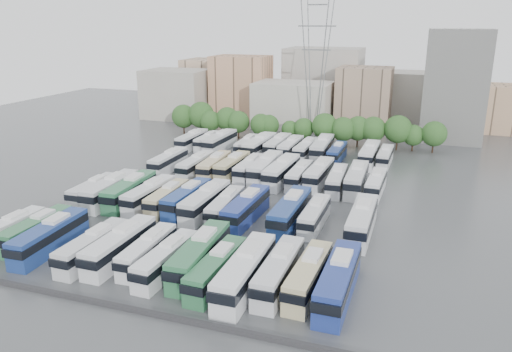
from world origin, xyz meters
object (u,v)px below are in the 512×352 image
(bus_r0_s1, at_px, (37,230))
(bus_r0_s9, at_px, (217,268))
(bus_r2_s10, at_px, (319,174))
(bus_r0_s8, at_px, (200,254))
(bus_r1_s3, at_px, (149,194))
(bus_r0_s6, at_px, (147,250))
(bus_r2_s4, at_px, (214,166))
(bus_r3_s10, at_px, (337,153))
(bus_r0_s2, at_px, (50,236))
(bus_r2_s7, at_px, (266,168))
(bus_r3_s4, at_px, (247,145))
(bus_r2_s11, at_px, (337,180))
(bus_r1_s2, at_px, (130,191))
(bus_r3_s0, at_px, (192,140))
(bus_r0_s0, at_px, (9,231))
(bus_r0_s11, at_px, (279,271))
(bus_r1_s11, at_px, (315,215))
(bus_r2_s1, at_px, (169,161))
(apartment_tower, at_px, (455,86))
(bus_r2_s3, at_px, (196,165))
(bus_r0_s13, at_px, (338,280))
(electricity_pylon, at_px, (316,60))
(bus_r0_s5, at_px, (120,245))
(bus_r3_s7, at_px, (291,147))
(bus_r1_s1, at_px, (111,190))
(bus_r3_s5, at_px, (260,146))
(bus_r2_s9, at_px, (299,175))
(bus_r0_s10, at_px, (245,271))
(bus_r2_s12, at_px, (356,179))
(bus_r1_s10, at_px, (290,211))
(bus_r1_s4, at_px, (167,198))
(bus_r3_s9, at_px, (322,148))
(bus_r2_s8, at_px, (282,171))
(bus_r3_s13, at_px, (385,156))
(bus_r1_s5, at_px, (187,198))
(bus_r1_s13, at_px, (362,220))
(bus_r0_s12, at_px, (309,275))
(bus_r1_s8, at_px, (246,208))
(bus_r1_s7, at_px, (225,206))
(bus_r3_s2, at_px, (220,141))
(bus_r1_s0, at_px, (93,190))

(bus_r0_s1, xyz_separation_m, bus_r0_s9, (26.47, -2.20, 0.03))
(bus_r0_s9, relative_size, bus_r2_s10, 0.94)
(bus_r0_s8, height_order, bus_r1_s3, bus_r0_s8)
(bus_r0_s6, bearing_deg, bus_r2_s4, 99.32)
(bus_r0_s9, distance_m, bus_r3_s10, 54.74)
(bus_r0_s2, xyz_separation_m, bus_r2_s7, (16.33, 37.35, 0.13))
(bus_r3_s4, bearing_deg, bus_r2_s11, -40.67)
(bus_r1_s2, bearing_deg, bus_r3_s10, 50.68)
(bus_r0_s1, height_order, bus_r3_s0, bus_r3_s0)
(bus_r0_s0, relative_size, bus_r0_s11, 0.92)
(bus_r1_s11, relative_size, bus_r2_s1, 0.93)
(apartment_tower, distance_m, bus_r0_s2, 96.38)
(apartment_tower, distance_m, bus_r2_s3, 66.34)
(bus_r0_s13, bearing_deg, electricity_pylon, 104.92)
(bus_r0_s11, relative_size, bus_r2_s3, 1.04)
(bus_r0_s5, distance_m, bus_r3_s0, 55.79)
(bus_r0_s9, relative_size, bus_r3_s7, 0.98)
(bus_r1_s1, bearing_deg, bus_r3_s5, 67.67)
(bus_r0_s11, relative_size, bus_r2_s9, 1.09)
(bus_r0_s6, bearing_deg, bus_r3_s7, 85.20)
(bus_r0_s10, xyz_separation_m, bus_r1_s11, (3.31, 19.21, -0.39))
(bus_r2_s12, height_order, bus_r3_s5, bus_r3_s5)
(bus_r1_s10, distance_m, bus_r2_s12, 19.49)
(bus_r1_s4, xyz_separation_m, bus_r3_s9, (16.44, 37.14, 0.37))
(bus_r1_s4, relative_size, bus_r3_s4, 1.00)
(bus_r2_s8, bearing_deg, bus_r1_s2, -135.87)
(bus_r3_s13, bearing_deg, electricity_pylon, 134.86)
(bus_r3_s13, bearing_deg, apartment_tower, 66.85)
(bus_r1_s5, height_order, bus_r3_s5, bus_r3_s5)
(bus_r2_s4, bearing_deg, bus_r3_s7, 58.85)
(bus_r0_s6, height_order, bus_r2_s7, bus_r2_s7)
(bus_r0_s9, distance_m, bus_r2_s9, 36.82)
(bus_r1_s5, bearing_deg, bus_r3_s13, 54.90)
(bus_r3_s13, bearing_deg, bus_r2_s12, -98.82)
(bus_r1_s13, relative_size, bus_r2_s12, 1.01)
(bus_r0_s9, relative_size, bus_r0_s12, 0.99)
(electricity_pylon, xyz_separation_m, bus_r0_s11, (12.84, -73.48, -16.75))
(bus_r1_s8, height_order, bus_r3_s5, bus_r3_s5)
(bus_r0_s5, bearing_deg, bus_r1_s7, 68.43)
(bus_r1_s11, relative_size, bus_r3_s2, 0.86)
(bus_r1_s5, xyz_separation_m, bus_r1_s7, (6.76, -1.01, -0.12))
(bus_r0_s13, bearing_deg, bus_r1_s5, 146.07)
(bus_r3_s0, height_order, bus_r3_s5, bus_r3_s5)
(bus_r1_s10, bearing_deg, bus_r2_s1, 148.26)
(bus_r1_s0, xyz_separation_m, bus_r1_s11, (36.25, 0.81, 0.01))
(bus_r0_s8, relative_size, bus_r0_s13, 1.01)
(bus_r0_s9, relative_size, bus_r1_s1, 0.91)
(bus_r3_s7, bearing_deg, bus_r1_s11, -68.49)
(bus_r0_s10, distance_m, bus_r1_s11, 19.50)
(bus_r1_s0, distance_m, bus_r1_s10, 32.87)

